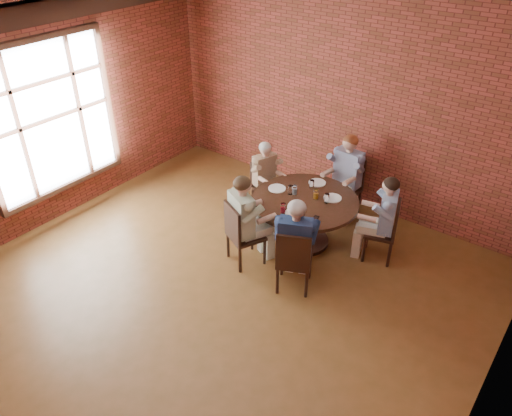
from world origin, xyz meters
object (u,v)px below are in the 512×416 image
Objects in this scene: chair_d at (240,232)px; chair_e at (294,259)px; diner_c at (266,179)px; diner_d at (246,220)px; dining_table at (304,212)px; chair_a at (387,229)px; smartphone at (315,218)px; chair_c at (264,184)px; chair_b at (347,184)px; diner_e at (295,245)px; diner_b at (345,176)px; diner_a at (382,219)px.

chair_e is (0.92, -0.04, -0.00)m from chair_d.
diner_c is 1.33m from diner_d.
dining_table is 1.68× the size of chair_a.
dining_table is 1.62× the size of chair_e.
diner_d is at bearing -115.30° from dining_table.
chair_a is at bearing 34.05° from smartphone.
chair_a reaches higher than chair_c.
smartphone is at bearing -74.50° from chair_b.
diner_e is at bearing -111.97° from diner_c.
diner_b is at bearing 93.04° from smartphone.
diner_a is 1.46m from chair_e.
chair_a is 1.06m from smartphone.
diner_d is 0.90m from chair_e.
chair_e is at bearing -157.51° from chair_d.
chair_c is 1.39m from diner_d.
diner_d is (0.04, 0.08, 0.17)m from chair_d.
chair_a is 1.30m from chair_b.
dining_table is 1.06m from diner_b.
chair_e is at bearing -90.51° from smartphone.
chair_e reaches higher than dining_table.
dining_table is 1.04m from chair_d.
chair_d is at bearing -100.25° from diner_b.
smartphone is at bearing -73.51° from diner_b.
chair_e is (1.48, -1.37, 0.03)m from chair_c.
diner_c reaches higher than chair_d.
smartphone is at bearing -65.05° from chair_a.
diner_c is at bearing -43.61° from chair_d.
chair_c is at bearing -68.11° from chair_e.
diner_c reaches higher than chair_c.
chair_a is 0.96× the size of chair_b.
chair_c is 1.58m from smartphone.
diner_d is at bearing -90.00° from chair_d.
dining_table is 1.08m from chair_c.
smartphone is (1.32, -0.69, 0.14)m from diner_c.
diner_c is at bearing -68.89° from chair_e.
diner_c reaches higher than chair_e.
diner_d is 1.01× the size of diner_e.
diner_e is at bearing -90.00° from chair_e.
chair_d reaches higher than dining_table.
diner_a reaches higher than smartphone.
chair_a is at bearing -141.49° from chair_e.
chair_b is at bearing 90.00° from diner_b.
chair_c is (-1.11, -0.76, -0.04)m from chair_b.
chair_a is 1.98m from diner_d.
diner_b is at bearing -105.42° from diner_e.
diner_d reaches higher than chair_c.
diner_b is at bearing 85.29° from dining_table.
chair_c is 0.64× the size of diner_e.
chair_a is at bearing -144.25° from diner_e.
diner_d is 1.44× the size of chair_e.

